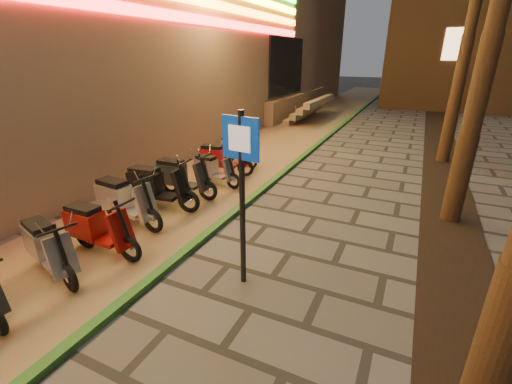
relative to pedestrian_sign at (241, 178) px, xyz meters
The scene contains 12 objects.
parking_strip 7.80m from the pedestrian_sign, 113.60° to the left, with size 3.40×60.00×0.01m, color #8C7251.
green_curb 7.30m from the pedestrian_sign, 100.91° to the left, with size 0.18×60.00×0.10m, color #286425.
planting_strip 4.12m from the pedestrian_sign, 31.82° to the left, with size 1.20×40.00×0.02m, color black.
pedestrian_sign is the anchor object (origin of this frame).
scooter_6 3.49m from the pedestrian_sign, 159.16° to the right, with size 1.58×0.80×1.12m.
scooter_7 3.14m from the pedestrian_sign, behind, with size 1.64×0.57×1.16m.
scooter_8 3.57m from the pedestrian_sign, 167.05° to the left, with size 1.77×0.64×1.25m.
scooter_9 3.81m from the pedestrian_sign, 151.85° to the left, with size 1.81×0.68×1.27m.
scooter_10 4.24m from the pedestrian_sign, 140.65° to the left, with size 1.72×0.60×1.21m.
scooter_11 4.81m from the pedestrian_sign, 127.84° to the left, with size 1.47×0.56×1.04m.
scooter_12 5.60m from the pedestrian_sign, 124.40° to the left, with size 1.66×0.74×1.17m.
scooter_13 6.61m from the pedestrian_sign, 119.37° to the left, with size 1.53×0.81×1.09m.
Camera 1 is at (2.60, -1.06, 3.43)m, focal length 24.00 mm.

